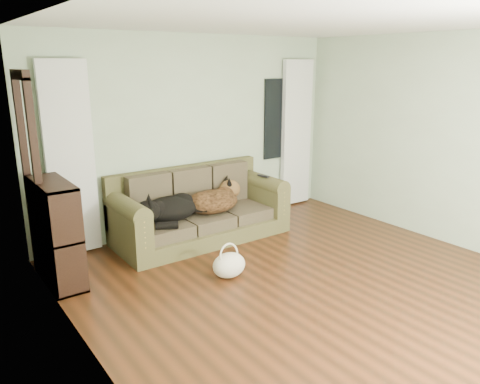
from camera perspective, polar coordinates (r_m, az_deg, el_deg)
floor at (r=4.92m, az=10.02°, el=-11.74°), size 5.00×5.00×0.00m
ceiling at (r=4.40m, az=11.70°, el=19.98°), size 5.00×5.00×0.00m
wall_back at (r=6.43m, az=-5.60°, el=7.11°), size 4.50×0.04×2.60m
wall_left at (r=3.28m, az=-17.51°, el=-1.80°), size 0.04×5.00×2.60m
wall_right at (r=6.29m, az=25.20°, el=5.52°), size 0.04×5.00×2.60m
curtain_left at (r=5.73m, az=-20.01°, el=3.68°), size 0.55×0.08×2.25m
curtain_right at (r=7.45m, az=6.87°, el=7.07°), size 0.55×0.08×2.25m
window_pane at (r=7.23m, az=4.59°, el=8.87°), size 0.50×0.03×1.20m
door_casing at (r=5.28m, az=-23.96°, el=1.21°), size 0.07×0.60×2.10m
sofa at (r=6.06m, az=-4.75°, el=-1.64°), size 2.24×0.97×0.91m
dog_black_lab at (r=5.79m, az=-8.76°, el=-2.29°), size 0.73×0.51×0.31m
dog_shepherd at (r=6.10m, az=-3.10°, el=-1.10°), size 0.74×0.53×0.33m
tv_remote at (r=6.42m, az=2.87°, el=1.98°), size 0.08×0.18×0.02m
tote_bag at (r=5.06m, az=-1.35°, el=-8.67°), size 0.43×0.36×0.27m
bookshelf at (r=5.20m, az=-21.46°, el=-5.08°), size 0.33×0.87×1.08m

